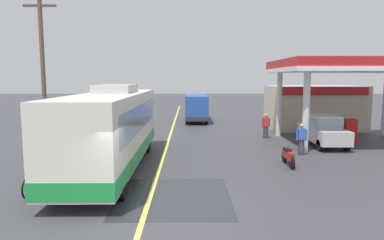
{
  "coord_description": "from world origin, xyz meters",
  "views": [
    {
      "loc": [
        1.3,
        -9.36,
        3.97
      ],
      "look_at": [
        1.5,
        10.0,
        1.6
      ],
      "focal_mm": 31.73,
      "sensor_mm": 36.0,
      "label": 1
    }
  ],
  "objects_px": {
    "coach_bus_main": "(112,130)",
    "car_at_pump": "(323,129)",
    "cyclist_on_shoulder": "(34,171)",
    "motorcycle_parked_forecourt": "(288,156)",
    "minibus_opposing_lane": "(196,105)",
    "pedestrian_by_shop": "(266,124)",
    "pedestrian_near_pump": "(302,138)"
  },
  "relations": [
    {
      "from": "car_at_pump",
      "to": "pedestrian_by_shop",
      "type": "distance_m",
      "value": 3.75
    },
    {
      "from": "cyclist_on_shoulder",
      "to": "motorcycle_parked_forecourt",
      "type": "xyz_separation_m",
      "value": [
        9.93,
        3.64,
        -0.34
      ]
    },
    {
      "from": "motorcycle_parked_forecourt",
      "to": "pedestrian_near_pump",
      "type": "xyz_separation_m",
      "value": [
        1.3,
        2.11,
        0.49
      ]
    },
    {
      "from": "car_at_pump",
      "to": "cyclist_on_shoulder",
      "type": "relative_size",
      "value": 2.31
    },
    {
      "from": "minibus_opposing_lane",
      "to": "pedestrian_by_shop",
      "type": "distance_m",
      "value": 10.24
    },
    {
      "from": "coach_bus_main",
      "to": "motorcycle_parked_forecourt",
      "type": "bearing_deg",
      "value": 2.87
    },
    {
      "from": "motorcycle_parked_forecourt",
      "to": "coach_bus_main",
      "type": "bearing_deg",
      "value": -177.13
    },
    {
      "from": "coach_bus_main",
      "to": "pedestrian_near_pump",
      "type": "bearing_deg",
      "value": 15.23
    },
    {
      "from": "car_at_pump",
      "to": "pedestrian_by_shop",
      "type": "relative_size",
      "value": 2.53
    },
    {
      "from": "minibus_opposing_lane",
      "to": "cyclist_on_shoulder",
      "type": "relative_size",
      "value": 3.37
    },
    {
      "from": "coach_bus_main",
      "to": "cyclist_on_shoulder",
      "type": "relative_size",
      "value": 6.07
    },
    {
      "from": "car_at_pump",
      "to": "pedestrian_near_pump",
      "type": "relative_size",
      "value": 2.53
    },
    {
      "from": "pedestrian_by_shop",
      "to": "cyclist_on_shoulder",
      "type": "bearing_deg",
      "value": -134.25
    },
    {
      "from": "coach_bus_main",
      "to": "car_at_pump",
      "type": "height_order",
      "value": "coach_bus_main"
    },
    {
      "from": "minibus_opposing_lane",
      "to": "cyclist_on_shoulder",
      "type": "height_order",
      "value": "minibus_opposing_lane"
    },
    {
      "from": "car_at_pump",
      "to": "minibus_opposing_lane",
      "type": "height_order",
      "value": "minibus_opposing_lane"
    },
    {
      "from": "coach_bus_main",
      "to": "car_at_pump",
      "type": "distance_m",
      "value": 12.44
    },
    {
      "from": "coach_bus_main",
      "to": "car_at_pump",
      "type": "bearing_deg",
      "value": 24.21
    },
    {
      "from": "cyclist_on_shoulder",
      "to": "pedestrian_near_pump",
      "type": "bearing_deg",
      "value": 27.1
    },
    {
      "from": "car_at_pump",
      "to": "pedestrian_near_pump",
      "type": "distance_m",
      "value": 3.34
    },
    {
      "from": "cyclist_on_shoulder",
      "to": "pedestrian_by_shop",
      "type": "xyz_separation_m",
      "value": [
        10.52,
        10.79,
        0.15
      ]
    },
    {
      "from": "coach_bus_main",
      "to": "motorcycle_parked_forecourt",
      "type": "relative_size",
      "value": 6.13
    },
    {
      "from": "pedestrian_by_shop",
      "to": "minibus_opposing_lane",
      "type": "bearing_deg",
      "value": 115.69
    },
    {
      "from": "car_at_pump",
      "to": "motorcycle_parked_forecourt",
      "type": "distance_m",
      "value": 5.84
    },
    {
      "from": "car_at_pump",
      "to": "cyclist_on_shoulder",
      "type": "distance_m",
      "value": 15.74
    },
    {
      "from": "coach_bus_main",
      "to": "cyclist_on_shoulder",
      "type": "distance_m",
      "value": 3.93
    },
    {
      "from": "coach_bus_main",
      "to": "motorcycle_parked_forecourt",
      "type": "xyz_separation_m",
      "value": [
        7.91,
        0.4,
        -1.28
      ]
    },
    {
      "from": "coach_bus_main",
      "to": "pedestrian_by_shop",
      "type": "bearing_deg",
      "value": 41.64
    },
    {
      "from": "coach_bus_main",
      "to": "pedestrian_by_shop",
      "type": "xyz_separation_m",
      "value": [
        8.5,
        7.56,
        -0.79
      ]
    },
    {
      "from": "pedestrian_near_pump",
      "to": "pedestrian_by_shop",
      "type": "height_order",
      "value": "same"
    },
    {
      "from": "coach_bus_main",
      "to": "car_at_pump",
      "type": "xyz_separation_m",
      "value": [
        11.33,
        5.09,
        -0.71
      ]
    },
    {
      "from": "cyclist_on_shoulder",
      "to": "motorcycle_parked_forecourt",
      "type": "height_order",
      "value": "cyclist_on_shoulder"
    }
  ]
}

